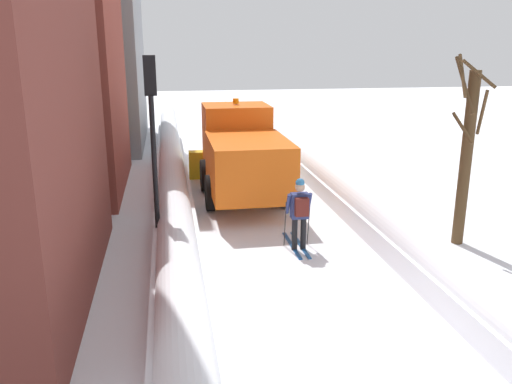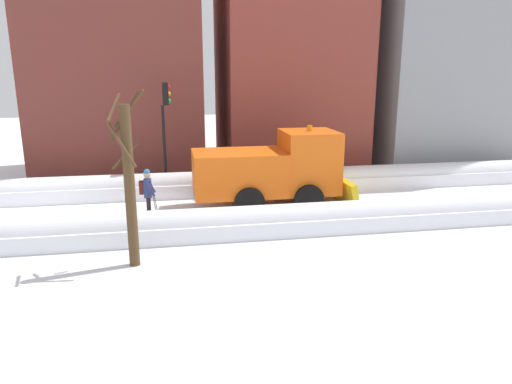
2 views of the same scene
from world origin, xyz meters
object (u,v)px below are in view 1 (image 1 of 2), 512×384
Objects in this scene: plow_truck at (242,154)px; traffic_light_pole at (152,117)px; skier at (300,211)px; bare_tree_near at (466,154)px.

traffic_light_pole is at bearing -124.02° from plow_truck.
plow_truck reaches higher than skier.
bare_tree_near is at bearing -3.30° from skier.
plow_truck is at bearing 98.88° from skier.
skier is 0.39× the size of bare_tree_near.
traffic_light_pole is (-2.67, -3.95, 1.77)m from plow_truck.
bare_tree_near reaches higher than skier.
traffic_light_pole is at bearing 172.87° from bare_tree_near.
bare_tree_near is (4.81, -4.89, 0.83)m from plow_truck.
plow_truck is 5.08m from traffic_light_pole.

